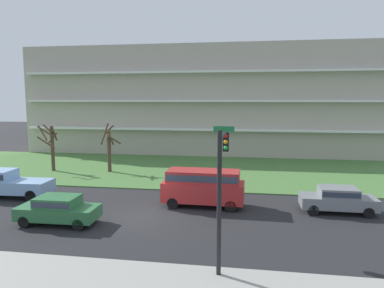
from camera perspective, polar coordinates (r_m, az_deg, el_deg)
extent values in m
plane|color=#232326|center=(21.53, -7.59, -11.45)|extent=(160.00, 160.00, 0.00)
cube|color=#99968E|center=(14.63, -17.11, -20.80)|extent=(80.00, 4.00, 0.15)
cube|color=#477238|center=(34.73, -1.03, -4.13)|extent=(80.00, 16.00, 0.08)
cube|color=#B2A899|center=(47.49, 1.79, 6.99)|extent=(44.17, 11.16, 13.37)
cube|color=white|center=(41.66, 0.74, 2.36)|extent=(42.40, 0.90, 0.24)
cube|color=white|center=(41.51, 0.75, 6.96)|extent=(42.40, 0.90, 0.24)
cube|color=white|center=(41.63, 0.76, 11.57)|extent=(42.40, 0.90, 0.24)
cylinder|color=#4C3828|center=(36.23, -21.54, -0.74)|extent=(0.33, 0.33, 4.35)
cylinder|color=#4C3828|center=(36.49, -21.52, 0.89)|extent=(0.87, 0.45, 1.03)
cylinder|color=#4C3828|center=(35.44, -22.47, 0.22)|extent=(1.87, 0.37, 1.09)
cylinder|color=#4C3828|center=(35.39, -22.48, 1.85)|extent=(1.76, 0.34, 1.01)
cylinder|color=#4C3828|center=(35.94, -21.21, 1.34)|extent=(0.17, 0.74, 1.13)
cylinder|color=#4C3828|center=(35.69, -22.25, 2.32)|extent=(1.06, 0.41, 0.75)
cylinder|color=#4C3828|center=(35.74, -22.93, 1.65)|extent=(1.54, 1.19, 1.36)
cylinder|color=#4C3828|center=(34.16, -13.19, -1.21)|extent=(0.35, 0.35, 3.96)
cylinder|color=#4C3828|center=(34.31, -13.89, 1.58)|extent=(0.55, 1.13, 1.98)
cylinder|color=#4C3828|center=(33.81, -12.88, 0.68)|extent=(0.42, 0.74, 1.09)
cylinder|color=#4C3828|center=(33.47, -12.41, 0.65)|extent=(0.83, 1.46, 0.96)
cylinder|color=#4C3828|center=(34.37, -13.25, 2.25)|extent=(1.00, 0.47, 0.94)
cube|color=#B22828|center=(22.98, 1.83, -7.63)|extent=(5.24, 2.12, 1.25)
cube|color=#B22828|center=(22.74, 1.84, -5.19)|extent=(4.64, 1.94, 0.75)
cube|color=#2D3847|center=(22.74, 1.84, -5.19)|extent=(4.55, 1.98, 0.41)
cylinder|color=black|center=(22.64, -3.14, -9.51)|extent=(0.72, 0.24, 0.72)
cylinder|color=black|center=(24.30, -2.16, -8.33)|extent=(0.72, 0.24, 0.72)
cylinder|color=black|center=(22.11, 6.22, -9.95)|extent=(0.72, 0.24, 0.72)
cylinder|color=black|center=(23.82, 6.53, -8.70)|extent=(0.72, 0.24, 0.72)
cube|color=#2D6B3D|center=(21.23, -20.73, -10.24)|extent=(4.43, 1.86, 0.70)
cube|color=#2D6B3D|center=(21.06, -20.80, -8.62)|extent=(2.22, 1.69, 0.55)
cube|color=#2D3847|center=(21.06, -20.80, -8.62)|extent=(2.18, 1.72, 0.30)
cylinder|color=black|center=(21.34, -15.95, -10.94)|extent=(0.64, 0.23, 0.64)
cylinder|color=black|center=(19.99, -17.83, -12.27)|extent=(0.64, 0.23, 0.64)
cylinder|color=black|center=(22.74, -23.18, -10.12)|extent=(0.64, 0.23, 0.64)
cylinder|color=black|center=(21.47, -25.39, -11.26)|extent=(0.64, 0.23, 0.64)
cube|color=#8CB2E0|center=(28.03, -26.93, -6.04)|extent=(5.47, 2.21, 0.85)
cube|color=#8CB2E0|center=(28.38, -28.53, -4.38)|extent=(1.87, 1.91, 0.70)
cube|color=#2D3847|center=(28.38, -28.53, -4.38)|extent=(1.84, 1.95, 0.38)
cylinder|color=black|center=(26.40, -24.49, -7.63)|extent=(0.81, 0.25, 0.80)
cylinder|color=black|center=(27.89, -22.60, -6.77)|extent=(0.81, 0.25, 0.80)
cube|color=slate|center=(23.56, 22.39, -8.60)|extent=(4.40, 1.81, 0.70)
cube|color=slate|center=(23.40, 22.47, -7.12)|extent=(2.20, 1.66, 0.55)
cube|color=#2D3847|center=(23.40, 22.47, -7.12)|extent=(2.16, 1.69, 0.30)
cylinder|color=black|center=(22.60, 18.96, -10.03)|extent=(0.64, 0.22, 0.64)
cylinder|color=black|center=(24.09, 18.31, -8.93)|extent=(0.64, 0.22, 0.64)
cylinder|color=black|center=(23.34, 26.54, -9.86)|extent=(0.64, 0.22, 0.64)
cylinder|color=black|center=(24.79, 25.43, -8.82)|extent=(0.64, 0.22, 0.64)
cylinder|color=black|center=(13.58, 4.38, -9.91)|extent=(0.18, 0.18, 5.75)
cylinder|color=black|center=(15.12, 5.09, 1.42)|extent=(0.12, 4.14, 0.12)
cube|color=black|center=(16.93, 5.48, 0.33)|extent=(0.28, 0.28, 0.90)
sphere|color=red|center=(16.75, 5.46, 1.29)|extent=(0.20, 0.20, 0.20)
sphere|color=#F2A519|center=(16.78, 5.45, 0.34)|extent=(0.20, 0.20, 0.20)
sphere|color=green|center=(16.82, 5.43, -0.61)|extent=(0.20, 0.20, 0.20)
cube|color=#197238|center=(15.31, 5.16, 2.43)|extent=(0.90, 0.04, 0.24)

